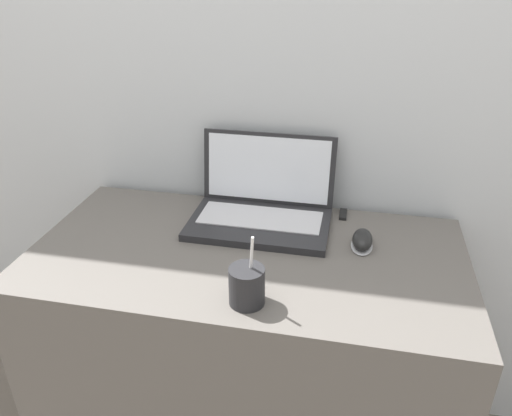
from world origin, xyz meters
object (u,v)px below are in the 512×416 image
(laptop, at_px, (262,205))
(usb_stick, at_px, (343,214))
(computer_mouse, at_px, (362,240))
(drink_cup, at_px, (247,285))

(laptop, bearing_deg, usb_stick, 18.00)
(computer_mouse, height_order, usb_stick, computer_mouse)
(drink_cup, bearing_deg, laptop, 96.12)
(computer_mouse, distance_m, usb_stick, 0.17)
(computer_mouse, xyz_separation_m, usb_stick, (-0.05, 0.16, -0.01))
(laptop, xyz_separation_m, drink_cup, (0.04, -0.36, -0.00))
(usb_stick, bearing_deg, drink_cup, -112.40)
(computer_mouse, bearing_deg, laptop, 162.34)
(drink_cup, bearing_deg, usb_stick, 67.60)
(laptop, distance_m, computer_mouse, 0.29)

